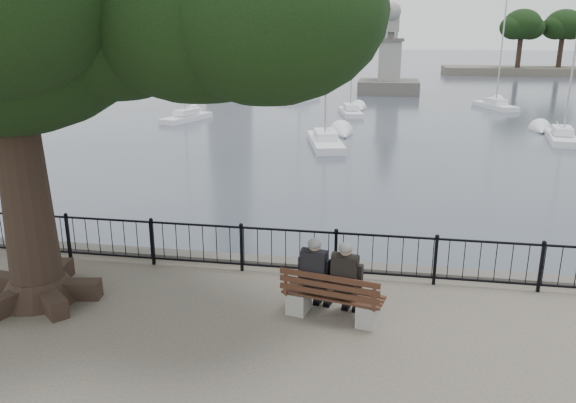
% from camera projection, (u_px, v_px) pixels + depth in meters
% --- Properties ---
extents(harbor, '(260.00, 260.00, 1.20)m').
position_uv_depth(harbor, '(292.00, 285.00, 12.49)').
color(harbor, '#4C4946').
rests_on(harbor, ground).
extents(railing, '(22.06, 0.06, 1.00)m').
position_uv_depth(railing, '(288.00, 249.00, 11.72)').
color(railing, black).
rests_on(railing, ground).
extents(bench, '(1.87, 0.91, 0.95)m').
position_uv_depth(bench, '(332.00, 302.00, 9.92)').
color(bench, gray).
rests_on(bench, ground).
extents(person_left, '(0.53, 0.80, 1.50)m').
position_uv_depth(person_left, '(317.00, 278.00, 10.02)').
color(person_left, black).
rests_on(person_left, ground).
extents(person_right, '(0.53, 0.80, 1.50)m').
position_uv_depth(person_right, '(347.00, 283.00, 9.82)').
color(person_right, black).
rests_on(person_right, ground).
extents(lion_monument, '(5.94, 5.94, 8.77)m').
position_uv_depth(lion_monument, '(389.00, 71.00, 55.94)').
color(lion_monument, '#4C4946').
rests_on(lion_monument, ground).
extents(sailboat_b, '(2.67, 5.57, 10.87)m').
position_uv_depth(sailboat_b, '(325.00, 140.00, 30.35)').
color(sailboat_b, white).
rests_on(sailboat_b, ground).
extents(sailboat_d, '(2.03, 4.91, 8.24)m').
position_uv_depth(sailboat_d, '(561.00, 136.00, 31.76)').
color(sailboat_d, white).
rests_on(sailboat_d, ground).
extents(sailboat_e, '(2.55, 4.80, 10.76)m').
position_uv_depth(sailboat_e, '(186.00, 116.00, 39.05)').
color(sailboat_e, white).
rests_on(sailboat_e, ground).
extents(sailboat_f, '(2.20, 4.78, 8.73)m').
position_uv_depth(sailboat_f, '(350.00, 111.00, 41.95)').
color(sailboat_f, white).
rests_on(sailboat_f, ground).
extents(sailboat_g, '(3.08, 5.13, 9.89)m').
position_uv_depth(sailboat_g, '(495.00, 105.00, 45.37)').
color(sailboat_g, white).
rests_on(sailboat_g, ground).
extents(sailboat_h, '(3.19, 5.34, 12.01)m').
position_uv_depth(sailboat_h, '(300.00, 97.00, 49.88)').
color(sailboat_h, white).
rests_on(sailboat_h, ground).
extents(far_shore, '(30.00, 8.60, 9.18)m').
position_uv_depth(far_shore, '(559.00, 47.00, 79.40)').
color(far_shore, '#555048').
rests_on(far_shore, ground).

